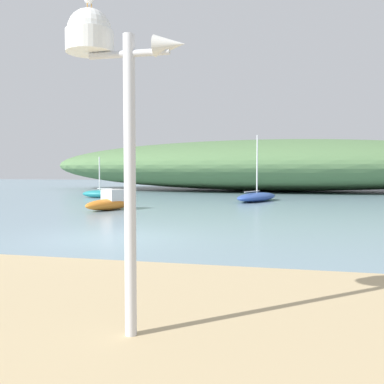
{
  "coord_description": "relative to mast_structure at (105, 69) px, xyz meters",
  "views": [
    {
      "loc": [
        4.82,
        -10.97,
        1.9
      ],
      "look_at": [
        1.61,
        2.86,
        1.14
      ],
      "focal_mm": 40.49,
      "sensor_mm": 36.0,
      "label": 1
    }
  ],
  "objects": [
    {
      "name": "ground_plane",
      "position": [
        -2.96,
        6.87,
        -2.9
      ],
      "size": [
        120.0,
        120.0,
        0.0
      ],
      "primitive_type": "plane",
      "color": "#7A99A8"
    },
    {
      "name": "distant_hill",
      "position": [
        0.29,
        34.79,
        -0.67
      ],
      "size": [
        41.12,
        14.66,
        4.46
      ],
      "primitive_type": "ellipsoid",
      "color": "#517547",
      "rests_on": "ground"
    },
    {
      "name": "mast_structure",
      "position": [
        0.0,
        0.0,
        0.0
      ],
      "size": [
        1.24,
        0.48,
        3.32
      ],
      "color": "silver",
      "rests_on": "beach_sand"
    },
    {
      "name": "motorboat_mid_channel",
      "position": [
        -6.37,
        14.58,
        -2.55
      ],
      "size": [
        1.92,
        2.93,
        0.95
      ],
      "color": "orange",
      "rests_on": "ground"
    },
    {
      "name": "sailboat_outer_mooring",
      "position": [
        -0.17,
        21.47,
        -2.63
      ],
      "size": [
        2.82,
        4.51,
        3.88
      ],
      "color": "#2D4C9E",
      "rests_on": "ground"
    },
    {
      "name": "sailboat_far_left",
      "position": [
        -10.53,
        22.27,
        -2.63
      ],
      "size": [
        2.53,
        1.07,
        2.7
      ],
      "color": "teal",
      "rests_on": "ground"
    }
  ]
}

